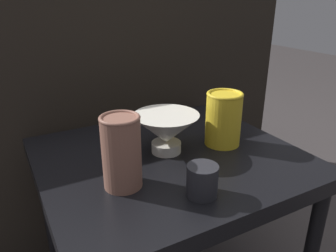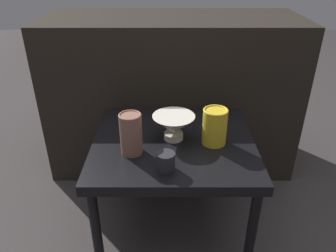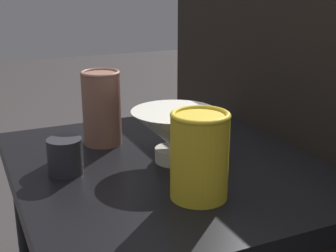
% 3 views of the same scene
% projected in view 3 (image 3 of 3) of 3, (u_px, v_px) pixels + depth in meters
% --- Properties ---
extents(table, '(0.63, 0.56, 0.46)m').
position_uv_depth(table, '(166.00, 187.00, 0.91)').
color(table, black).
rests_on(table, ground_plane).
extents(bowl, '(0.16, 0.16, 0.10)m').
position_uv_depth(bowl, '(174.00, 131.00, 0.89)').
color(bowl, silver).
rests_on(bowl, table).
extents(vase_textured_left, '(0.08, 0.08, 0.16)m').
position_uv_depth(vase_textured_left, '(102.00, 107.00, 0.97)').
color(vase_textured_left, brown).
rests_on(vase_textured_left, table).
extents(vase_colorful_right, '(0.09, 0.09, 0.14)m').
position_uv_depth(vase_colorful_right, '(200.00, 154.00, 0.73)').
color(vase_colorful_right, gold).
rests_on(vase_colorful_right, table).
extents(cup, '(0.06, 0.06, 0.07)m').
position_uv_depth(cup, '(65.00, 156.00, 0.84)').
color(cup, '#232328').
rests_on(cup, table).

